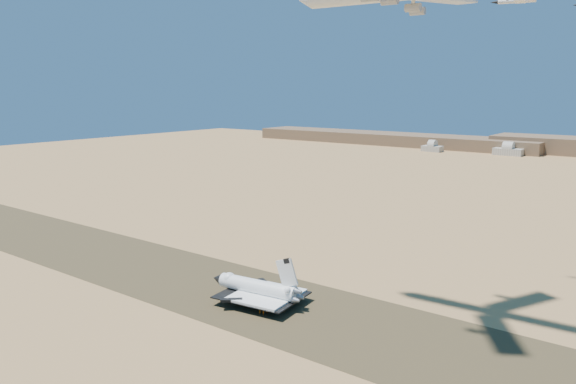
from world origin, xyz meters
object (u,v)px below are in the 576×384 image
Objects in this scene: crew_a at (260,312)px; chase_jet_e at (516,1)px; shuttle at (257,289)px; crew_c at (267,310)px; crew_b at (264,313)px.

chase_jet_e reaches higher than crew_a.
crew_c is at bearing -38.18° from shuttle.
crew_b is 0.12× the size of chase_jet_e.
crew_b is 1.14× the size of crew_c.
crew_b is at bearing -46.41° from shuttle.
shuttle is 22.43× the size of crew_c.
chase_jet_e is at bearing -76.21° from crew_b.
crew_a is 0.99× the size of crew_b.
crew_a reaches higher than crew_c.
shuttle is at bearing 42.06° from crew_a.
crew_b is at bearing 118.85° from crew_c.
crew_a is 2.49m from crew_c.
shuttle reaches higher than crew_c.
shuttle reaches higher than crew_b.
crew_c is at bearing -29.13° from crew_a.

